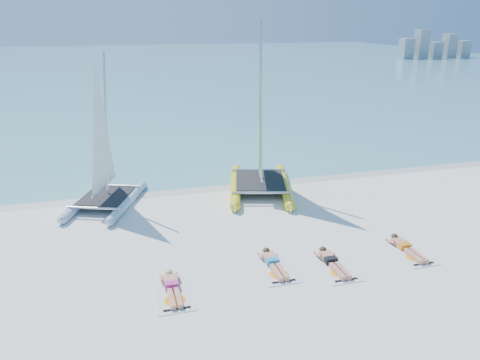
{
  "coord_description": "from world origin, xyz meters",
  "views": [
    {
      "loc": [
        -3.84,
        -13.41,
        6.99
      ],
      "look_at": [
        0.23,
        1.2,
        1.71
      ],
      "focal_mm": 35.0,
      "sensor_mm": 36.0,
      "label": 1
    }
  ],
  "objects_px": {
    "catamaran_blue": "(103,161)",
    "catamaran_yellow": "(260,136)",
    "sunbather_b": "(273,262)",
    "sunbather_c": "(332,261)",
    "sunbather_a": "(172,286)",
    "towel_c": "(334,267)",
    "towel_a": "(173,293)",
    "towel_d": "(409,253)",
    "sunbather_d": "(405,247)",
    "towel_b": "(275,269)"
  },
  "relations": [
    {
      "from": "towel_a",
      "to": "towel_c",
      "type": "relative_size",
      "value": 1.0
    },
    {
      "from": "catamaran_yellow",
      "to": "towel_c",
      "type": "xyz_separation_m",
      "value": [
        -0.04,
        -7.36,
        -2.24
      ]
    },
    {
      "from": "towel_c",
      "to": "towel_d",
      "type": "relative_size",
      "value": 1.0
    },
    {
      "from": "towel_a",
      "to": "towel_c",
      "type": "height_order",
      "value": "same"
    },
    {
      "from": "sunbather_b",
      "to": "sunbather_d",
      "type": "xyz_separation_m",
      "value": [
        4.38,
        -0.2,
        0.0
      ]
    },
    {
      "from": "towel_a",
      "to": "towel_d",
      "type": "bearing_deg",
      "value": 2.41
    },
    {
      "from": "towel_a",
      "to": "towel_d",
      "type": "relative_size",
      "value": 1.0
    },
    {
      "from": "sunbather_c",
      "to": "sunbather_a",
      "type": "bearing_deg",
      "value": -178.69
    },
    {
      "from": "catamaran_yellow",
      "to": "sunbather_c",
      "type": "distance_m",
      "value": 7.48
    },
    {
      "from": "towel_c",
      "to": "catamaran_blue",
      "type": "bearing_deg",
      "value": 132.59
    },
    {
      "from": "sunbather_a",
      "to": "towel_d",
      "type": "bearing_deg",
      "value": 0.93
    },
    {
      "from": "towel_d",
      "to": "sunbather_d",
      "type": "relative_size",
      "value": 1.07
    },
    {
      "from": "catamaran_yellow",
      "to": "towel_c",
      "type": "height_order",
      "value": "catamaran_yellow"
    },
    {
      "from": "catamaran_yellow",
      "to": "towel_d",
      "type": "bearing_deg",
      "value": -54.47
    },
    {
      "from": "sunbather_a",
      "to": "sunbather_b",
      "type": "xyz_separation_m",
      "value": [
        3.07,
        0.51,
        0.0
      ]
    },
    {
      "from": "catamaran_yellow",
      "to": "towel_c",
      "type": "bearing_deg",
      "value": -74.92
    },
    {
      "from": "sunbather_b",
      "to": "sunbather_d",
      "type": "distance_m",
      "value": 4.38
    },
    {
      "from": "towel_a",
      "to": "catamaran_blue",
      "type": "bearing_deg",
      "value": 103.0
    },
    {
      "from": "sunbather_c",
      "to": "sunbather_d",
      "type": "distance_m",
      "value": 2.67
    },
    {
      "from": "catamaran_blue",
      "to": "catamaran_yellow",
      "type": "relative_size",
      "value": 0.84
    },
    {
      "from": "towel_a",
      "to": "sunbather_d",
      "type": "height_order",
      "value": "sunbather_d"
    },
    {
      "from": "catamaran_blue",
      "to": "towel_c",
      "type": "relative_size",
      "value": 3.24
    },
    {
      "from": "sunbather_b",
      "to": "sunbather_c",
      "type": "height_order",
      "value": "same"
    },
    {
      "from": "catamaran_yellow",
      "to": "sunbather_c",
      "type": "height_order",
      "value": "catamaran_yellow"
    },
    {
      "from": "towel_a",
      "to": "sunbather_d",
      "type": "bearing_deg",
      "value": 3.88
    },
    {
      "from": "sunbather_b",
      "to": "sunbather_d",
      "type": "relative_size",
      "value": 1.0
    },
    {
      "from": "towel_a",
      "to": "sunbather_a",
      "type": "xyz_separation_m",
      "value": [
        0.0,
        0.19,
        0.11
      ]
    },
    {
      "from": "towel_b",
      "to": "sunbather_d",
      "type": "relative_size",
      "value": 1.07
    },
    {
      "from": "catamaran_yellow",
      "to": "sunbather_c",
      "type": "bearing_deg",
      "value": -74.93
    },
    {
      "from": "sunbather_b",
      "to": "towel_d",
      "type": "distance_m",
      "value": 4.4
    },
    {
      "from": "sunbather_b",
      "to": "sunbather_c",
      "type": "bearing_deg",
      "value": -13.14
    },
    {
      "from": "towel_b",
      "to": "towel_d",
      "type": "height_order",
      "value": "same"
    },
    {
      "from": "towel_c",
      "to": "sunbather_c",
      "type": "distance_m",
      "value": 0.22
    },
    {
      "from": "catamaran_yellow",
      "to": "sunbather_b",
      "type": "height_order",
      "value": "catamaran_yellow"
    },
    {
      "from": "catamaran_blue",
      "to": "towel_c",
      "type": "distance_m",
      "value": 9.66
    },
    {
      "from": "sunbather_a",
      "to": "towel_c",
      "type": "distance_m",
      "value": 4.79
    },
    {
      "from": "towel_a",
      "to": "sunbather_b",
      "type": "distance_m",
      "value": 3.15
    },
    {
      "from": "sunbather_a",
      "to": "sunbather_d",
      "type": "xyz_separation_m",
      "value": [
        7.45,
        0.31,
        0.0
      ]
    },
    {
      "from": "towel_b",
      "to": "towel_d",
      "type": "distance_m",
      "value": 4.38
    },
    {
      "from": "towel_b",
      "to": "towel_d",
      "type": "xyz_separation_m",
      "value": [
        4.38,
        -0.2,
        0.0
      ]
    },
    {
      "from": "catamaran_yellow",
      "to": "sunbather_a",
      "type": "relative_size",
      "value": 4.14
    },
    {
      "from": "catamaran_blue",
      "to": "sunbather_b",
      "type": "xyz_separation_m",
      "value": [
        4.71,
        -6.4,
        -1.67
      ]
    },
    {
      "from": "sunbather_b",
      "to": "sunbather_a",
      "type": "bearing_deg",
      "value": -170.58
    },
    {
      "from": "sunbather_a",
      "to": "sunbather_c",
      "type": "xyz_separation_m",
      "value": [
        4.79,
        0.11,
        0.0
      ]
    },
    {
      "from": "sunbather_c",
      "to": "towel_c",
      "type": "bearing_deg",
      "value": -90.0
    },
    {
      "from": "towel_d",
      "to": "sunbather_c",
      "type": "bearing_deg",
      "value": -179.75
    },
    {
      "from": "towel_d",
      "to": "towel_b",
      "type": "bearing_deg",
      "value": 177.43
    },
    {
      "from": "towel_a",
      "to": "towel_b",
      "type": "height_order",
      "value": "same"
    },
    {
      "from": "sunbather_c",
      "to": "towel_d",
      "type": "distance_m",
      "value": 2.67
    },
    {
      "from": "sunbather_a",
      "to": "sunbather_d",
      "type": "bearing_deg",
      "value": 2.41
    }
  ]
}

